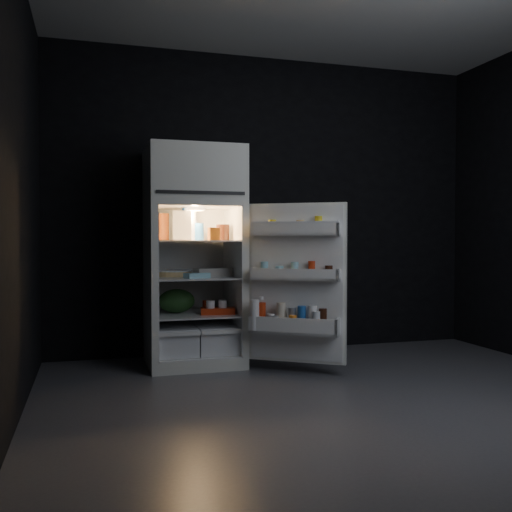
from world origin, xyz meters
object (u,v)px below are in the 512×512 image
object	(u,v)px
yogurt_tray	(218,311)
egg_carton	(213,272)
milk_jug	(185,226)
fridge_door	(295,285)
refrigerator	(193,249)

from	to	relation	value
yogurt_tray	egg_carton	bearing A→B (deg)	123.01
milk_jug	yogurt_tray	size ratio (longest dim) A/B	0.88
fridge_door	egg_carton	size ratio (longest dim) A/B	3.88
refrigerator	yogurt_tray	world-z (taller)	refrigerator
refrigerator	milk_jug	xyz separation A→B (m)	(-0.07, 0.00, 0.19)
refrigerator	milk_jug	distance (m)	0.20
milk_jug	egg_carton	distance (m)	0.45
refrigerator	yogurt_tray	xyz separation A→B (m)	(0.17, -0.15, -0.50)
yogurt_tray	refrigerator	bearing A→B (deg)	146.88
fridge_door	egg_carton	distance (m)	0.73
fridge_door	egg_carton	xyz separation A→B (m)	(-0.54, 0.49, 0.08)
refrigerator	fridge_door	distance (m)	0.94
fridge_door	yogurt_tray	size ratio (longest dim) A/B	4.48
yogurt_tray	fridge_door	bearing A→B (deg)	-31.61
fridge_door	yogurt_tray	xyz separation A→B (m)	(-0.51, 0.43, -0.23)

